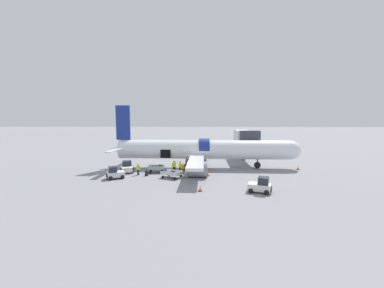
# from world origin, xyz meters

# --- Properties ---
(ground_plane) EXTENTS (500.00, 500.00, 0.00)m
(ground_plane) POSITION_xyz_m (0.00, 0.00, 0.00)
(ground_plane) COLOR gray
(jet_bridge_stub) EXTENTS (3.61, 12.61, 6.35)m
(jet_bridge_stub) POSITION_xyz_m (10.58, 9.43, 4.66)
(jet_bridge_stub) COLOR #4C4C51
(jet_bridge_stub) RESTS_ON ground_plane
(airplane) EXTENTS (32.71, 25.30, 10.73)m
(airplane) POSITION_xyz_m (2.07, 2.53, 3.05)
(airplane) COLOR white
(airplane) RESTS_ON ground_plane
(baggage_tug_lead) EXTENTS (2.82, 2.58, 1.73)m
(baggage_tug_lead) POSITION_xyz_m (-10.08, -5.57, 0.72)
(baggage_tug_lead) COLOR silver
(baggage_tug_lead) RESTS_ON ground_plane
(baggage_tug_mid) EXTENTS (2.68, 3.44, 1.71)m
(baggage_tug_mid) POSITION_xyz_m (-9.75, -1.33, 0.74)
(baggage_tug_mid) COLOR silver
(baggage_tug_mid) RESTS_ON ground_plane
(baggage_tug_rear) EXTENTS (2.95, 2.51, 1.79)m
(baggage_tug_rear) POSITION_xyz_m (8.95, -10.98, 0.75)
(baggage_tug_rear) COLOR silver
(baggage_tug_rear) RESTS_ON ground_plane
(baggage_cart_loading) EXTENTS (3.50, 2.20, 1.21)m
(baggage_cart_loading) POSITION_xyz_m (-4.95, -1.50, 0.59)
(baggage_cart_loading) COLOR #999BA0
(baggage_cart_loading) RESTS_ON ground_plane
(baggage_cart_queued) EXTENTS (3.76, 2.76, 1.02)m
(baggage_cart_queued) POSITION_xyz_m (-1.97, -4.83, 0.52)
(baggage_cart_queued) COLOR silver
(baggage_cart_queued) RESTS_ON ground_plane
(ground_crew_loader_a) EXTENTS (0.53, 0.53, 1.66)m
(ground_crew_loader_a) POSITION_xyz_m (-1.26, -1.23, 0.87)
(ground_crew_loader_a) COLOR black
(ground_crew_loader_a) RESTS_ON ground_plane
(ground_crew_loader_b) EXTENTS (0.41, 0.57, 1.63)m
(ground_crew_loader_b) POSITION_xyz_m (-1.34, -0.19, 0.86)
(ground_crew_loader_b) COLOR #1E2338
(ground_crew_loader_b) RESTS_ON ground_plane
(ground_crew_driver) EXTENTS (0.61, 0.44, 1.74)m
(ground_crew_driver) POSITION_xyz_m (-7.39, -3.26, 0.91)
(ground_crew_driver) COLOR #1E2338
(ground_crew_driver) RESTS_ON ground_plane
(ground_crew_supervisor) EXTENTS (0.62, 0.46, 1.79)m
(ground_crew_supervisor) POSITION_xyz_m (-2.30, -1.07, 0.94)
(ground_crew_supervisor) COLOR black
(ground_crew_supervisor) RESTS_ON ground_plane
(ground_crew_helper) EXTENTS (0.61, 0.48, 1.74)m
(ground_crew_helper) POSITION_xyz_m (-0.77, -2.31, 0.91)
(ground_crew_helper) COLOR #2D2D33
(ground_crew_helper) RESTS_ON ground_plane
(ground_crew_marshal) EXTENTS (0.53, 0.49, 1.58)m
(ground_crew_marshal) POSITION_xyz_m (-2.32, 0.39, 0.83)
(ground_crew_marshal) COLOR #2D2D33
(ground_crew_marshal) RESTS_ON ground_plane
(suitcase_on_tarmac_upright) EXTENTS (0.53, 0.34, 0.79)m
(suitcase_on_tarmac_upright) POSITION_xyz_m (-6.01, -3.76, 0.34)
(suitcase_on_tarmac_upright) COLOR black
(suitcase_on_tarmac_upright) RESTS_ON ground_plane
(safety_cone_nose) EXTENTS (0.57, 0.57, 0.61)m
(safety_cone_nose) POSITION_xyz_m (18.18, 1.91, 0.29)
(safety_cone_nose) COLOR black
(safety_cone_nose) RESTS_ON ground_plane
(safety_cone_engine_left) EXTENTS (0.48, 0.48, 0.68)m
(safety_cone_engine_left) POSITION_xyz_m (2.07, -10.93, 0.32)
(safety_cone_engine_left) COLOR black
(safety_cone_engine_left) RESTS_ON ground_plane
(safety_cone_wingtip) EXTENTS (0.48, 0.48, 0.71)m
(safety_cone_wingtip) POSITION_xyz_m (3.07, -3.46, 0.33)
(safety_cone_wingtip) COLOR black
(safety_cone_wingtip) RESTS_ON ground_plane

